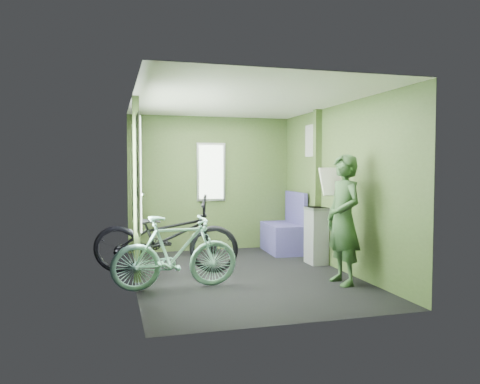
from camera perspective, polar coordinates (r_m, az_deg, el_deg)
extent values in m
plane|color=black|center=(6.30, 0.25, -10.08)|extent=(4.00, 4.00, 0.00)
cube|color=silver|center=(6.20, 0.25, 11.10)|extent=(2.80, 4.00, 0.02)
cube|color=#394D24|center=(8.09, -3.58, 1.03)|extent=(2.80, 0.02, 2.30)
cube|color=#394D24|center=(4.26, 7.54, -0.75)|extent=(2.80, 0.02, 2.30)
cube|color=#394D24|center=(5.92, -12.91, 0.25)|extent=(0.02, 4.00, 2.30)
cube|color=#394D24|center=(6.66, 11.92, 0.55)|extent=(0.02, 4.00, 2.30)
cube|color=#394D24|center=(5.92, -12.52, 0.25)|extent=(0.08, 0.12, 2.30)
cube|color=silver|center=(5.37, -12.19, 2.11)|extent=(0.02, 0.56, 1.34)
cube|color=silver|center=(6.47, -12.74, 2.25)|extent=(0.02, 0.56, 1.34)
cube|color=white|center=(5.39, -12.15, 7.76)|extent=(0.00, 0.12, 0.12)
cube|color=white|center=(6.48, -12.71, 6.93)|extent=(0.00, 0.12, 0.12)
cylinder|color=silver|center=(5.93, -11.84, -0.22)|extent=(0.03, 0.40, 0.03)
cube|color=#394D24|center=(7.18, 9.37, 0.75)|extent=(0.10, 0.10, 2.30)
cube|color=white|center=(7.47, 8.66, 6.21)|extent=(0.02, 0.40, 0.50)
cube|color=silver|center=(8.04, -3.52, 2.45)|extent=(0.50, 0.02, 1.00)
imported|color=black|center=(6.46, -9.00, -9.80)|extent=(2.09, 1.28, 1.11)
imported|color=#7AB8A5|center=(5.62, -7.83, -11.75)|extent=(1.49, 0.59, 0.94)
imported|color=#2C4A28|center=(5.84, 12.50, -3.30)|extent=(0.42, 0.60, 1.59)
cube|color=silver|center=(6.07, 11.07, 1.27)|extent=(0.30, 0.17, 0.35)
cube|color=slate|center=(7.04, 9.27, -5.25)|extent=(0.25, 0.35, 0.84)
cube|color=navy|center=(7.96, 5.22, -5.59)|extent=(0.58, 0.99, 0.48)
cube|color=navy|center=(7.98, 6.82, -1.91)|extent=(0.11, 0.96, 0.53)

